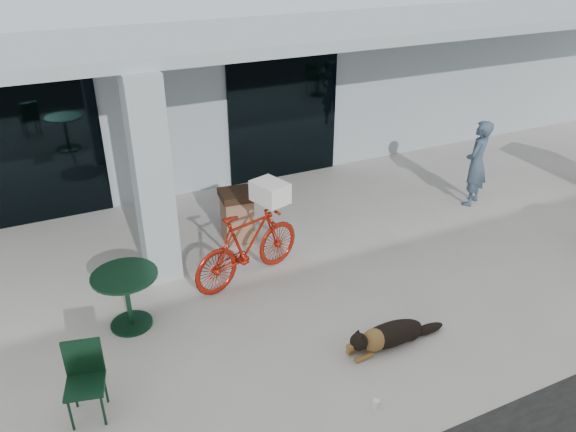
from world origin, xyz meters
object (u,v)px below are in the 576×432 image
trash_receptacle (237,216)px  cafe_chair_near (85,385)px  cafe_table_near (128,300)px  bicycle (248,245)px  person (476,163)px  dog (391,333)px

trash_receptacle → cafe_chair_near: bearing=-134.0°
cafe_table_near → bicycle: bearing=11.2°
cafe_chair_near → bicycle: bearing=47.6°
bicycle → trash_receptacle: (0.27, 1.18, -0.13)m
person → bicycle: bearing=-23.5°
bicycle → trash_receptacle: size_ratio=2.13×
cafe_table_near → trash_receptacle: 2.63m
bicycle → person: person is taller
cafe_chair_near → person: size_ratio=0.55×
dog → trash_receptacle: bearing=99.1°
bicycle → cafe_chair_near: 3.13m
cafe_chair_near → person: bearing=30.7°
cafe_chair_near → trash_receptacle: bearing=59.1°
cafe_table_near → person: person is taller
cafe_chair_near → cafe_table_near: bearing=75.8°
dog → person: (3.78, 2.78, 0.65)m
trash_receptacle → person: bearing=-7.5°
dog → person: person is taller
person → cafe_chair_near: bearing=-12.7°
dog → cafe_table_near: 3.46m
bicycle → cafe_table_near: size_ratio=2.23×
person → trash_receptacle: person is taller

